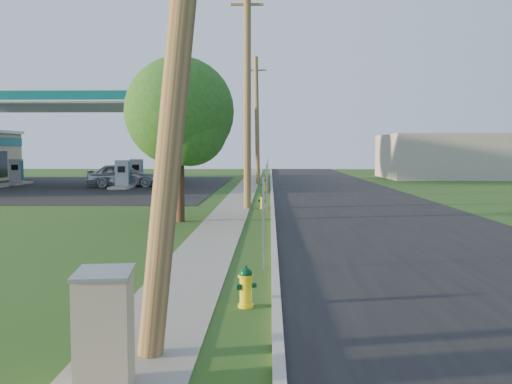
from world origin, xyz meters
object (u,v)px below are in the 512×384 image
fuel_pump_ne (123,178)px  utility_cabinet (105,332)px  fuel_pump_sw (16,175)px  price_pylon (178,96)px  utility_pole_far (257,120)px  hydrant_near (246,287)px  car_silver (123,175)px  tree_verge (182,116)px  tree_lot (182,121)px  fuel_pump_se (137,175)px  utility_pole_mid (247,95)px  hydrant_mid (262,201)px  hydrant_far (264,185)px

fuel_pump_ne → utility_cabinet: (8.15, -32.06, -0.07)m
fuel_pump_sw → price_pylon: 18.72m
utility_pole_far → hydrant_near: bearing=-89.0°
car_silver → tree_verge: bearing=-169.4°
tree_lot → fuel_pump_se: bearing=-108.2°
utility_pole_mid → price_pylon: 6.76m
fuel_pump_sw → price_pylon: size_ratio=0.47×
fuel_pump_sw → tree_verge: (15.77, -21.67, 3.06)m
utility_pole_far → tree_verge: bearing=-95.4°
fuel_pump_ne → car_silver: fuel_pump_ne is taller
tree_lot → hydrant_mid: size_ratio=11.64×
utility_cabinet → price_pylon: bearing=97.3°
fuel_pump_ne → utility_cabinet: 33.08m
hydrant_near → car_silver: bearing=108.0°
utility_pole_mid → fuel_pump_sw: bearing=136.5°
utility_pole_mid → price_pylon: bearing=125.3°
utility_pole_far → tree_verge: size_ratio=1.62×
hydrant_far → hydrant_near: bearing=-90.1°
fuel_pump_ne → hydrant_far: fuel_pump_ne is taller
utility_pole_mid → fuel_pump_ne: size_ratio=3.06×
utility_pole_far → hydrant_near: utility_pole_far is taller
fuel_pump_sw → car_silver: fuel_pump_sw is taller
utility_pole_far → fuel_pump_sw: bearing=-176.8°
tree_lot → hydrant_far: (7.22, -13.42, -4.68)m
fuel_pump_se → price_pylon: 13.40m
hydrant_mid → car_silver: car_silver is taller
fuel_pump_se → hydrant_far: size_ratio=3.98×
price_pylon → utility_cabinet: (3.15, -24.56, -4.78)m
hydrant_near → utility_cabinet: size_ratio=0.53×
fuel_pump_se → hydrant_near: size_ratio=4.61×
fuel_pump_sw → utility_cabinet: (17.15, -36.06, -0.07)m
utility_cabinet → fuel_pump_sw: bearing=115.4°
fuel_pump_sw → hydrant_mid: fuel_pump_sw is taller
fuel_pump_se → hydrant_mid: bearing=-60.6°
fuel_pump_ne → tree_verge: bearing=-69.0°
fuel_pump_se → car_silver: bearing=-99.3°
utility_pole_far → tree_lot: utility_pole_far is taller
hydrant_mid → utility_cabinet: bearing=-94.2°
utility_pole_mid → price_pylon: size_ratio=1.43×
utility_pole_far → fuel_pump_sw: (-17.90, -1.00, -4.08)m
fuel_pump_se → car_silver: (-0.39, -2.37, 0.11)m
utility_pole_mid → price_pylon: utility_pole_mid is taller
tree_lot → hydrant_near: tree_lot is taller
tree_lot → utility_cabinet: 43.71m
utility_pole_mid → car_silver: bearing=122.4°
utility_pole_mid → hydrant_near: (0.60, -15.73, -4.61)m
fuel_pump_ne → tree_lot: tree_lot is taller
hydrant_far → car_silver: car_silver is taller
fuel_pump_sw → fuel_pump_ne: bearing=-24.0°
fuel_pump_se → utility_pole_mid: bearing=-62.4°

